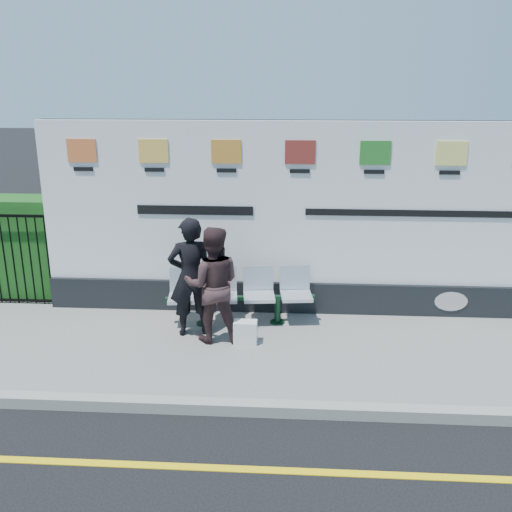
{
  "coord_description": "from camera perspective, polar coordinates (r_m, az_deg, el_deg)",
  "views": [
    {
      "loc": [
        0.38,
        -4.75,
        3.71
      ],
      "look_at": [
        -0.11,
        3.12,
        1.25
      ],
      "focal_mm": 40.0,
      "sensor_mm": 36.0,
      "label": 1
    }
  ],
  "objects": [
    {
      "name": "ground",
      "position": [
        6.04,
        -0.82,
        -20.58
      ],
      "size": [
        80.0,
        80.0,
        0.0
      ],
      "primitive_type": "plane",
      "color": "black"
    },
    {
      "name": "pavement",
      "position": [
        8.12,
        0.54,
        -9.37
      ],
      "size": [
        14.0,
        3.0,
        0.12
      ],
      "primitive_type": "cube",
      "color": "slate",
      "rests_on": "ground"
    },
    {
      "name": "kerb",
      "position": [
        6.81,
        -0.16,
        -14.96
      ],
      "size": [
        14.0,
        0.18,
        0.14
      ],
      "primitive_type": "cube",
      "color": "gray",
      "rests_on": "ground"
    },
    {
      "name": "yellow_line",
      "position": [
        6.03,
        -0.82,
        -20.55
      ],
      "size": [
        14.0,
        0.1,
        0.01
      ],
      "primitive_type": "cube",
      "color": "yellow",
      "rests_on": "ground"
    },
    {
      "name": "billboard",
      "position": [
        8.9,
        4.25,
        2.36
      ],
      "size": [
        8.0,
        0.3,
        3.0
      ],
      "color": "black",
      "rests_on": "pavement"
    },
    {
      "name": "hedge",
      "position": [
        10.67,
        -24.22,
        0.88
      ],
      "size": [
        2.35,
        0.7,
        1.7
      ],
      "primitive_type": "cube",
      "color": "#1B5219",
      "rests_on": "pavement"
    },
    {
      "name": "bench",
      "position": [
        8.72,
        -1.56,
        -5.34
      ],
      "size": [
        2.21,
        0.79,
        0.46
      ],
      "primitive_type": null,
      "rotation": [
        0.0,
        0.0,
        0.11
      ],
      "color": "silver",
      "rests_on": "pavement"
    },
    {
      "name": "woman_left",
      "position": [
        8.2,
        -6.54,
        -2.1
      ],
      "size": [
        0.73,
        0.57,
        1.76
      ],
      "primitive_type": "imported",
      "rotation": [
        0.0,
        0.0,
        3.41
      ],
      "color": "black",
      "rests_on": "pavement"
    },
    {
      "name": "woman_right",
      "position": [
        8.0,
        -4.34,
        -2.87
      ],
      "size": [
        0.87,
        0.71,
        1.67
      ],
      "primitive_type": "imported",
      "rotation": [
        0.0,
        0.0,
        3.24
      ],
      "color": "#372425",
      "rests_on": "pavement"
    },
    {
      "name": "handbag_brown",
      "position": [
        8.6,
        -3.47,
        -3.32
      ],
      "size": [
        0.26,
        0.12,
        0.2
      ],
      "primitive_type": "cube",
      "rotation": [
        0.0,
        0.0,
        0.03
      ],
      "color": "black",
      "rests_on": "bench"
    },
    {
      "name": "carrier_bag_white",
      "position": [
        8.12,
        -1.07,
        -7.63
      ],
      "size": [
        0.33,
        0.2,
        0.33
      ],
      "primitive_type": "cube",
      "color": "silver",
      "rests_on": "pavement"
    }
  ]
}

